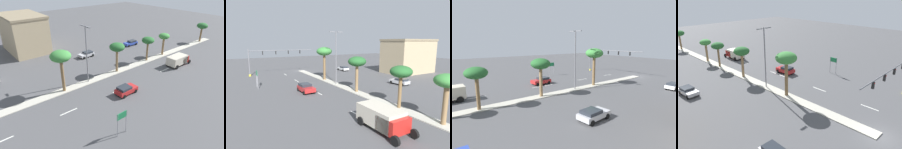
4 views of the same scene
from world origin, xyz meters
TOP-DOWN VIEW (x-y plane):
  - ground_plane at (0.00, 25.12)m, footprint 160.00×160.00m
  - median_curb at (0.00, 32.30)m, footprint 1.80×64.60m
  - lane_stripe_trailing at (5.83, 4.00)m, footprint 0.20×2.80m
  - lane_stripe_center at (5.83, 13.31)m, footprint 0.20×2.80m
  - lane_stripe_outboard at (5.83, 23.23)m, footprint 0.20×2.80m
  - lane_stripe_inboard at (5.83, 25.02)m, footprint 0.20×2.80m
  - lane_stripe_near at (5.83, 36.17)m, footprint 0.20×2.80m
  - traffic_signal_gantry at (9.56, 1.99)m, footprint 16.86×0.53m
  - directional_road_sign at (14.30, 16.24)m, footprint 0.10×1.60m
  - palm_tree_center at (0.01, 15.69)m, footprint 3.44×3.44m
  - palm_tree_rear at (-0.10, 27.88)m, footprint 3.09×3.09m
  - palm_tree_front at (-0.17, 37.15)m, footprint 2.82×2.82m
  - palm_tree_far at (-0.20, 43.00)m, footprint 2.62×2.62m
  - palm_tree_leading at (0.08, 60.28)m, footprint 3.04×3.04m
  - street_lamp_right at (-0.11, 20.75)m, footprint 2.90×0.24m
  - sedan_red_leading at (7.44, 23.38)m, footprint 2.15×3.93m
  - sedan_silver_center at (-11.16, 27.67)m, footprint 2.23×3.94m
  - box_truck at (5.98, 40.57)m, footprint 2.69×5.95m

SIDE VIEW (x-z plane):
  - ground_plane at x=0.00m, z-range 0.00..0.00m
  - lane_stripe_trailing at x=5.83m, z-range 0.00..0.01m
  - lane_stripe_center at x=5.83m, z-range 0.00..0.01m
  - lane_stripe_outboard at x=5.83m, z-range 0.00..0.01m
  - lane_stripe_inboard at x=5.83m, z-range 0.00..0.01m
  - lane_stripe_near at x=5.83m, z-range 0.00..0.01m
  - median_curb at x=0.00m, z-range 0.00..0.12m
  - sedan_silver_center at x=-11.16m, z-range 0.06..1.34m
  - sedan_red_leading at x=7.44m, z-range 0.05..1.50m
  - box_truck at x=5.98m, z-range 0.15..2.39m
  - directional_road_sign at x=14.30m, z-range 0.78..4.16m
  - palm_tree_far at x=-0.20m, z-range 1.82..7.19m
  - palm_tree_leading at x=0.08m, z-range 1.84..7.27m
  - traffic_signal_gantry at x=9.56m, z-range 1.12..8.06m
  - palm_tree_front at x=-0.17m, z-range 1.94..7.49m
  - palm_tree_rear at x=-0.10m, z-range 2.11..8.19m
  - street_lamp_right at x=-0.11m, z-range 0.97..11.53m
  - palm_tree_center at x=0.01m, z-range 2.60..9.94m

